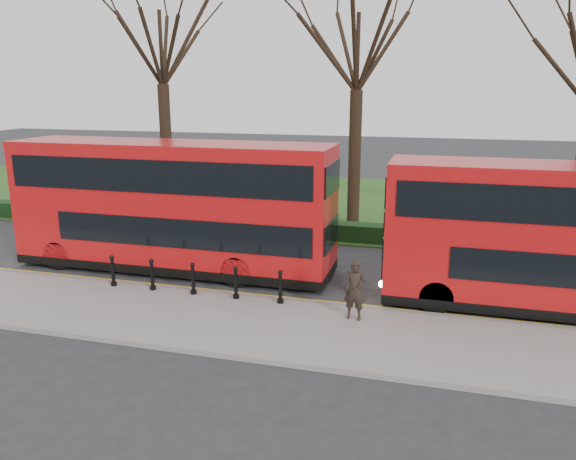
% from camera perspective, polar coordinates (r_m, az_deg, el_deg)
% --- Properties ---
extents(ground, '(120.00, 120.00, 0.00)m').
position_cam_1_polar(ground, '(19.20, -4.14, -5.89)').
color(ground, '#28282B').
rests_on(ground, ground).
extents(pavement, '(60.00, 4.00, 0.15)m').
position_cam_1_polar(pavement, '(16.59, -7.65, -9.09)').
color(pavement, gray).
rests_on(pavement, ground).
extents(kerb, '(60.00, 0.25, 0.16)m').
position_cam_1_polar(kerb, '(18.30, -5.20, -6.71)').
color(kerb, slate).
rests_on(kerb, ground).
extents(grass_verge, '(60.00, 18.00, 0.06)m').
position_cam_1_polar(grass_verge, '(33.19, 4.54, 2.88)').
color(grass_verge, '#2A4E1A').
rests_on(grass_verge, ground).
extents(hedge, '(60.00, 0.90, 0.80)m').
position_cam_1_polar(hedge, '(25.30, 0.98, 0.12)').
color(hedge, black).
rests_on(hedge, ground).
extents(yellow_line_outer, '(60.00, 0.10, 0.01)m').
position_cam_1_polar(yellow_line_outer, '(18.59, -4.87, -6.59)').
color(yellow_line_outer, yellow).
rests_on(yellow_line_outer, ground).
extents(yellow_line_inner, '(60.00, 0.10, 0.01)m').
position_cam_1_polar(yellow_line_inner, '(18.76, -4.65, -6.38)').
color(yellow_line_inner, yellow).
rests_on(yellow_line_inner, ground).
extents(tree_left, '(7.85, 7.85, 12.27)m').
position_cam_1_polar(tree_left, '(30.50, -12.82, 18.36)').
color(tree_left, black).
rests_on(tree_left, ground).
extents(tree_mid, '(7.53, 7.53, 11.77)m').
position_cam_1_polar(tree_mid, '(27.32, 7.12, 18.32)').
color(tree_mid, black).
rests_on(tree_mid, ground).
extents(bollard_row, '(5.98, 0.15, 1.00)m').
position_cam_1_polar(bollard_row, '(18.31, -9.62, -4.94)').
color(bollard_row, black).
rests_on(bollard_row, pavement).
extents(bus_lead, '(11.84, 2.72, 4.71)m').
position_cam_1_polar(bus_lead, '(20.90, -11.69, 2.31)').
color(bus_lead, red).
rests_on(bus_lead, ground).
extents(pedestrian, '(0.65, 0.45, 1.74)m').
position_cam_1_polar(pedestrian, '(16.16, 6.82, -6.10)').
color(pedestrian, black).
rests_on(pedestrian, pavement).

